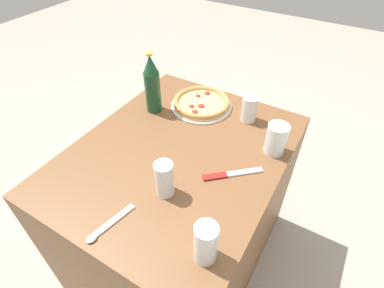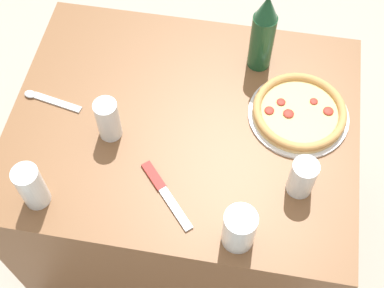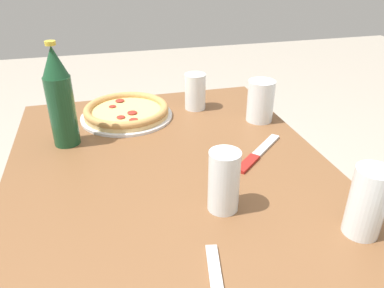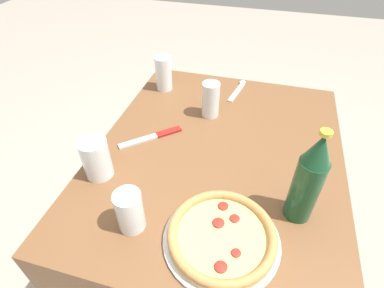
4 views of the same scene
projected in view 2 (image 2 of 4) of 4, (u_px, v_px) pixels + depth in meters
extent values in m
plane|color=#A89E8E|center=(186.00, 226.00, 2.11)|extent=(8.00, 8.00, 0.00)
cube|color=brown|center=(185.00, 183.00, 1.79)|extent=(0.96, 0.77, 0.74)
cylinder|color=silver|center=(298.00, 115.00, 1.48)|extent=(0.28, 0.28, 0.01)
cylinder|color=#DBB775|center=(299.00, 113.00, 1.47)|extent=(0.26, 0.26, 0.01)
cylinder|color=#E5C170|center=(299.00, 112.00, 1.46)|extent=(0.22, 0.22, 0.00)
torus|color=tan|center=(300.00, 111.00, 1.46)|extent=(0.26, 0.26, 0.02)
ellipsoid|color=maroon|center=(281.00, 102.00, 1.47)|extent=(0.03, 0.03, 0.01)
ellipsoid|color=maroon|center=(269.00, 110.00, 1.46)|extent=(0.03, 0.03, 0.01)
ellipsoid|color=maroon|center=(314.00, 101.00, 1.48)|extent=(0.02, 0.02, 0.00)
ellipsoid|color=maroon|center=(328.00, 111.00, 1.46)|extent=(0.03, 0.03, 0.01)
ellipsoid|color=maroon|center=(289.00, 113.00, 1.45)|extent=(0.03, 0.03, 0.01)
cylinder|color=white|center=(108.00, 119.00, 1.40)|extent=(0.06, 0.06, 0.13)
cylinder|color=#F4A323|center=(109.00, 125.00, 1.42)|extent=(0.05, 0.05, 0.07)
cylinder|color=white|center=(302.00, 177.00, 1.32)|extent=(0.07, 0.07, 0.11)
cylinder|color=beige|center=(301.00, 180.00, 1.33)|extent=(0.05, 0.05, 0.08)
cylinder|color=white|center=(239.00, 229.00, 1.24)|extent=(0.08, 0.08, 0.12)
cylinder|color=#935123|center=(239.00, 231.00, 1.25)|extent=(0.06, 0.06, 0.09)
cylinder|color=white|center=(31.00, 186.00, 1.29)|extent=(0.07, 0.07, 0.14)
cylinder|color=maroon|center=(33.00, 189.00, 1.30)|extent=(0.05, 0.05, 0.10)
cylinder|color=#194728|center=(262.00, 42.00, 1.50)|extent=(0.07, 0.07, 0.18)
cone|color=#194728|center=(267.00, 7.00, 1.39)|extent=(0.06, 0.06, 0.08)
cube|color=maroon|center=(154.00, 176.00, 1.38)|extent=(0.08, 0.08, 0.01)
cube|color=silver|center=(176.00, 209.00, 1.33)|extent=(0.10, 0.11, 0.01)
cube|color=silver|center=(57.00, 104.00, 1.50)|extent=(0.15, 0.05, 0.01)
ellipsoid|color=silver|center=(30.00, 94.00, 1.51)|extent=(0.04, 0.03, 0.01)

